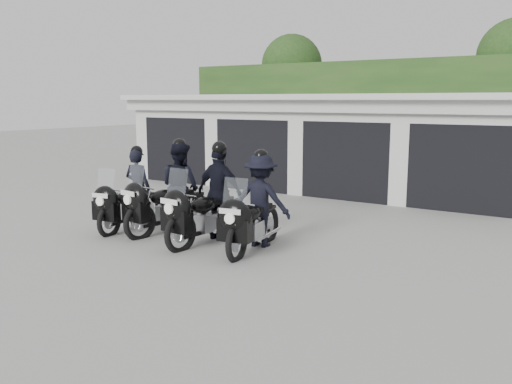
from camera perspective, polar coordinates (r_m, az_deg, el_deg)
The scene contains 7 objects.
ground at distance 10.84m, azimuth -2.57°, elevation -5.29°, with size 80.00×80.00×0.00m, color gray.
garage_block at distance 17.71m, azimuth 12.74°, elevation 4.99°, with size 16.40×6.80×2.96m.
background_vegetation at distance 22.19m, azimuth 18.20°, elevation 9.13°, with size 20.00×3.90×5.80m.
police_bike_a at distance 12.15m, azimuth -13.14°, elevation -0.34°, with size 0.82×2.13×1.86m.
police_bike_b at distance 11.72m, azimuth -8.71°, elevation 0.07°, with size 1.04×2.35×2.05m.
police_bike_c at distance 10.77m, azimuth -4.53°, elevation -0.67°, with size 1.17×2.36×2.05m.
police_bike_d at distance 10.23m, azimuth 0.13°, elevation -1.43°, with size 1.24×2.22×1.94m.
Camera 1 is at (6.09, -8.52, 2.80)m, focal length 38.00 mm.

